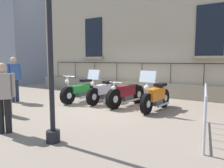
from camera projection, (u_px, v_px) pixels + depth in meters
ground_plane at (114, 105)px, 7.98m from camera, size 60.00×60.00×0.00m
building_facade at (146, 16)px, 10.05m from camera, size 0.82×12.76×7.62m
motorcycle_green at (81, 91)px, 8.67m from camera, size 2.10×0.59×1.06m
motorcycle_white at (103, 92)px, 8.32m from camera, size 1.91×0.61×1.31m
motorcycle_maroon at (126, 94)px, 7.82m from camera, size 2.09×0.66×0.92m
motorcycle_orange at (156, 97)px, 7.10m from camera, size 1.94×0.65×1.34m
crowd_barrier at (205, 110)px, 4.76m from camera, size 2.23×0.35×1.05m
bollard at (7, 98)px, 6.46m from camera, size 0.24×0.24×1.07m
pedestrian_standing at (14, 77)px, 8.45m from camera, size 0.52×0.29×1.77m
pedestrian_walking at (3, 94)px, 4.86m from camera, size 0.41×0.41×1.60m
distant_building at (20, 35)px, 16.74m from camera, size 4.57×5.26×7.17m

